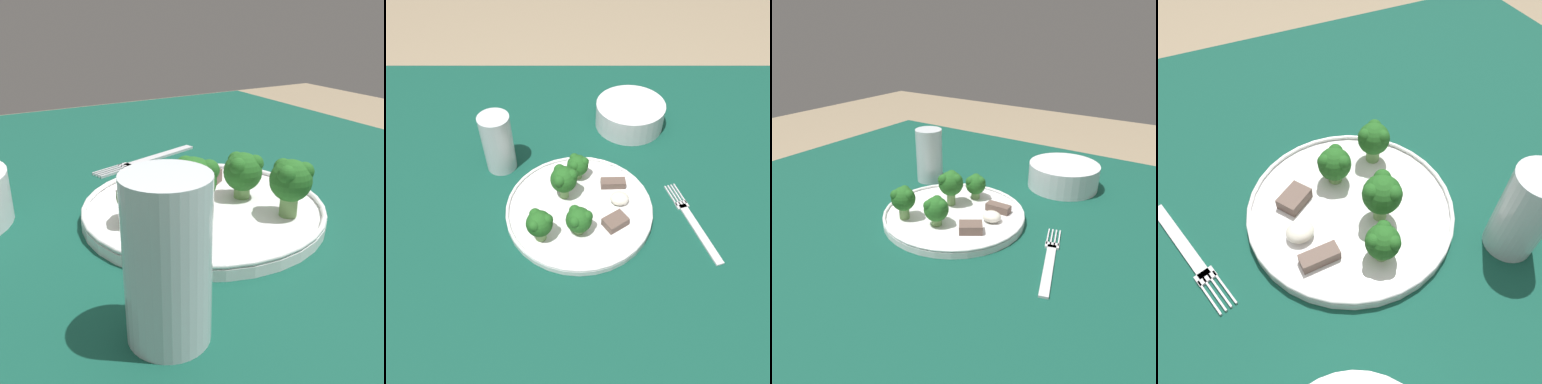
# 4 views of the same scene
# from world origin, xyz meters

# --- Properties ---
(table) EXTENTS (1.29, 1.07, 0.71)m
(table) POSITION_xyz_m (0.00, 0.00, 0.63)
(table) COLOR #114738
(table) RESTS_ON ground_plane
(dinner_plate) EXTENTS (0.28, 0.28, 0.02)m
(dinner_plate) POSITION_xyz_m (-0.03, -0.02, 0.72)
(dinner_plate) COLOR white
(dinner_plate) RESTS_ON table
(fork) EXTENTS (0.08, 0.19, 0.00)m
(fork) POSITION_xyz_m (0.19, -0.04, 0.71)
(fork) COLOR silver
(fork) RESTS_ON table
(drinking_glass) EXTENTS (0.06, 0.06, 0.13)m
(drinking_glass) POSITION_xyz_m (-0.19, 0.11, 0.77)
(drinking_glass) COLOR silver
(drinking_glass) RESTS_ON table
(broccoli_floret_near_rim_left) EXTENTS (0.04, 0.04, 0.05)m
(broccoli_floret_near_rim_left) POSITION_xyz_m (-0.03, 0.07, 0.75)
(broccoli_floret_near_rim_left) COLOR #709E56
(broccoli_floret_near_rim_left) RESTS_ON dinner_plate
(broccoli_floret_center_left) EXTENTS (0.05, 0.05, 0.07)m
(broccoli_floret_center_left) POSITION_xyz_m (-0.06, 0.01, 0.77)
(broccoli_floret_center_left) COLOR #709E56
(broccoli_floret_center_left) RESTS_ON dinner_plate
(broccoli_floret_back_left) EXTENTS (0.05, 0.05, 0.06)m
(broccoli_floret_back_left) POSITION_xyz_m (-0.03, -0.07, 0.76)
(broccoli_floret_back_left) COLOR #709E56
(broccoli_floret_back_left) RESTS_ON dinner_plate
(broccoli_floret_front_left) EXTENTS (0.05, 0.05, 0.07)m
(broccoli_floret_front_left) POSITION_xyz_m (-0.09, -0.08, 0.76)
(broccoli_floret_front_left) COLOR #709E56
(broccoli_floret_front_left) RESTS_ON dinner_plate
(meat_slice_front_slice) EXTENTS (0.05, 0.02, 0.02)m
(meat_slice_front_slice) POSITION_xyz_m (0.04, 0.04, 0.73)
(meat_slice_front_slice) COLOR brown
(meat_slice_front_slice) RESTS_ON dinner_plate
(meat_slice_middle_slice) EXTENTS (0.05, 0.05, 0.02)m
(meat_slice_middle_slice) POSITION_xyz_m (0.04, -0.06, 0.73)
(meat_slice_middle_slice) COLOR brown
(meat_slice_middle_slice) RESTS_ON dinner_plate
(sauce_dollop) EXTENTS (0.04, 0.03, 0.02)m
(sauce_dollop) POSITION_xyz_m (0.05, -0.00, 0.73)
(sauce_dollop) COLOR silver
(sauce_dollop) RESTS_ON dinner_plate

